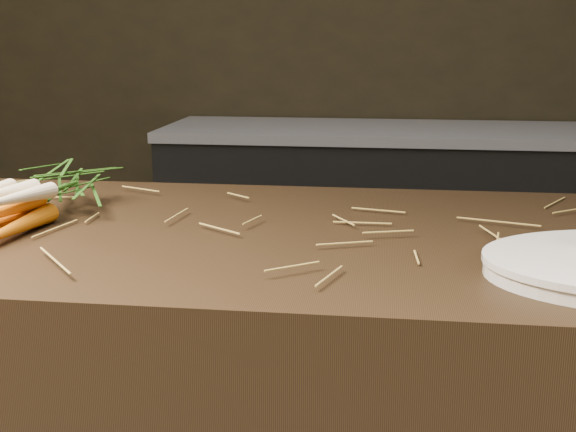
# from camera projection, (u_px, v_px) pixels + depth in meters

# --- Properties ---
(back_counter) EXTENTS (1.82, 0.62, 0.84)m
(back_counter) POSITION_uv_depth(u_px,v_px,m) (383.00, 226.00, 3.05)
(back_counter) COLOR black
(back_counter) RESTS_ON ground
(straw_bedding) EXTENTS (1.40, 0.60, 0.02)m
(straw_bedding) POSITION_uv_depth(u_px,v_px,m) (200.00, 222.00, 1.16)
(straw_bedding) COLOR olive
(straw_bedding) RESTS_ON main_counter
(root_veg_bunch) EXTENTS (0.21, 0.47, 0.09)m
(root_veg_bunch) POSITION_uv_depth(u_px,v_px,m) (36.00, 196.00, 1.20)
(root_veg_bunch) COLOR #CF6412
(root_veg_bunch) RESTS_ON main_counter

